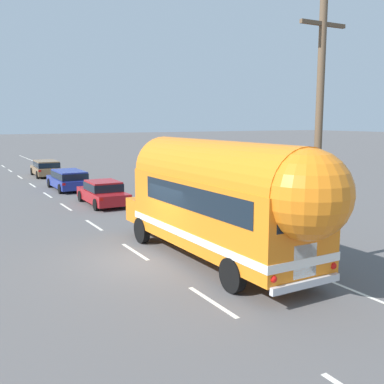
{
  "coord_description": "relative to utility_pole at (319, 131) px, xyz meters",
  "views": [
    {
      "loc": [
        -6.16,
        -14.19,
        4.78
      ],
      "look_at": [
        2.2,
        0.83,
        2.1
      ],
      "focal_mm": 43.35,
      "sensor_mm": 36.0,
      "label": 1
    }
  ],
  "objects": [
    {
      "name": "ground_plane",
      "position": [
        -4.6,
        3.16,
        -4.42
      ],
      "size": [
        300.0,
        300.0,
        0.0
      ],
      "primitive_type": "plane",
      "color": "#565454"
    },
    {
      "name": "lane_markings",
      "position": [
        -1.84,
        15.71,
        -4.42
      ],
      "size": [
        4.05,
        80.0,
        0.01
      ],
      "color": "silver",
      "rests_on": "ground"
    },
    {
      "name": "utility_pole",
      "position": [
        0.0,
        0.0,
        0.0
      ],
      "size": [
        1.8,
        0.24,
        8.5
      ],
      "color": "brown",
      "rests_on": "ground"
    },
    {
      "name": "painted_bus",
      "position": [
        -2.62,
        1.4,
        -2.12
      ],
      "size": [
        2.75,
        10.68,
        4.12
      ],
      "color": "orange",
      "rests_on": "ground"
    },
    {
      "name": "car_lead",
      "position": [
        -2.56,
        14.08,
        -3.68
      ],
      "size": [
        2.0,
        4.6,
        1.37
      ],
      "color": "#A5191E",
      "rests_on": "ground"
    },
    {
      "name": "car_second",
      "position": [
        -2.83,
        20.65,
        -3.63
      ],
      "size": [
        2.03,
        4.71,
        1.37
      ],
      "color": "navy",
      "rests_on": "ground"
    },
    {
      "name": "car_third",
      "position": [
        -2.55,
        29.27,
        -3.64
      ],
      "size": [
        2.13,
        4.48,
        1.37
      ],
      "color": "olive",
      "rests_on": "ground"
    }
  ]
}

